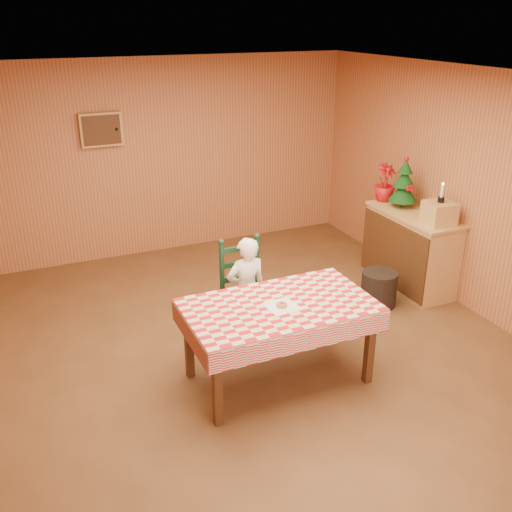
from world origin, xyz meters
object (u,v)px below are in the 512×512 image
Objects in this scene: seated_child at (246,291)px; storage_bin at (379,289)px; crate at (439,213)px; shelf_unit at (410,250)px; ladder_chair at (244,294)px; dining_table at (279,312)px; christmas_tree at (404,185)px.

seated_child is 2.79× the size of storage_bin.
crate is at bearing 179.75° from seated_child.
seated_child is 0.91× the size of shelf_unit.
crate is (2.31, -0.07, 0.55)m from ladder_chair.
dining_table is 1.47× the size of seated_child.
seated_child is at bearing -164.54° from christmas_tree.
christmas_tree reaches higher than storage_bin.
christmas_tree is (2.31, 0.64, 0.65)m from seated_child.
seated_child is at bearing 90.00° from dining_table.
seated_child reaches higher than ladder_chair.
crate is (2.31, 0.72, 0.37)m from dining_table.
seated_child is (0.00, -0.06, 0.06)m from ladder_chair.
crate is (0.01, -0.40, 0.59)m from shelf_unit.
christmas_tree is at bearing 30.63° from dining_table.
storage_bin is at bearing 26.39° from dining_table.
shelf_unit is 0.74m from storage_bin.
crate is 0.48× the size of christmas_tree.
christmas_tree is at bearing 40.22° from storage_bin.
dining_table is 0.74m from seated_child.
seated_child is at bearing -170.40° from shelf_unit.
christmas_tree is at bearing 90.00° from crate.
christmas_tree is (2.31, 0.58, 0.71)m from ladder_chair.
dining_table is at bearing 90.00° from seated_child.
ladder_chair is 0.87× the size of shelf_unit.
seated_child is at bearing -90.00° from ladder_chair.
christmas_tree is 1.31m from storage_bin.
seated_child is 1.81× the size of christmas_tree.
christmas_tree is at bearing 14.14° from ladder_chair.
dining_table is 2.67× the size of christmas_tree.
dining_table is at bearing -154.09° from shelf_unit.
ladder_chair is at bearing -165.86° from christmas_tree.
seated_child is 2.34m from shelf_unit.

